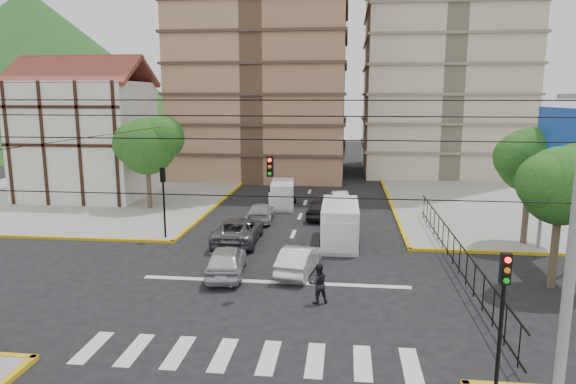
# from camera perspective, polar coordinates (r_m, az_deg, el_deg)

# --- Properties ---
(ground) EXTENTS (160.00, 160.00, 0.00)m
(ground) POSITION_cam_1_polar(r_m,az_deg,el_deg) (24.03, -1.91, -10.98)
(ground) COLOR black
(ground) RESTS_ON ground
(sidewalk_nw) EXTENTS (26.00, 26.00, 0.15)m
(sidewalk_nw) POSITION_cam_1_polar(r_m,az_deg,el_deg) (48.90, -22.12, -0.48)
(sidewalk_nw) COLOR gray
(sidewalk_nw) RESTS_ON ground
(sidewalk_ne) EXTENTS (26.00, 26.00, 0.15)m
(sidewalk_ne) POSITION_cam_1_polar(r_m,az_deg,el_deg) (46.14, 27.55, -1.54)
(sidewalk_ne) COLOR gray
(sidewalk_ne) RESTS_ON ground
(crosswalk_stripes) EXTENTS (12.00, 2.40, 0.01)m
(crosswalk_stripes) POSITION_cam_1_polar(r_m,az_deg,el_deg) (18.66, -4.70, -17.71)
(crosswalk_stripes) COLOR silver
(crosswalk_stripes) RESTS_ON ground
(stop_line) EXTENTS (13.00, 0.40, 0.01)m
(stop_line) POSITION_cam_1_polar(r_m,az_deg,el_deg) (25.14, -1.50, -9.97)
(stop_line) COLOR silver
(stop_line) RESTS_ON ground
(tudor_building) EXTENTS (10.80, 8.05, 12.23)m
(tudor_building) POSITION_cam_1_polar(r_m,az_deg,el_deg) (47.76, -21.50, 5.60)
(tudor_building) COLOR silver
(tudor_building) RESTS_ON ground
(distant_hill) EXTENTS (70.00, 70.00, 28.00)m
(distant_hill) POSITION_cam_1_polar(r_m,az_deg,el_deg) (109.11, -26.51, 12.28)
(distant_hill) COLOR #24511B
(distant_hill) RESTS_ON ground
(park_fence) EXTENTS (0.10, 22.50, 1.66)m
(park_fence) POSITION_cam_1_polar(r_m,az_deg,el_deg) (28.61, 17.80, -7.91)
(park_fence) COLOR black
(park_fence) RESTS_ON ground
(billboard) EXTENTS (0.36, 6.20, 8.10)m
(billboard) POSITION_cam_1_polar(r_m,az_deg,el_deg) (30.37, 28.06, 4.01)
(billboard) COLOR slate
(billboard) RESTS_ON ground
(tree_park_a) EXTENTS (4.41, 3.60, 6.83)m
(tree_park_a) POSITION_cam_1_polar(r_m,az_deg,el_deg) (26.31, 28.23, 0.97)
(tree_park_a) COLOR #473828
(tree_park_a) RESTS_ON ground
(tree_park_c) EXTENTS (4.65, 3.80, 7.25)m
(tree_park_c) POSITION_cam_1_polar(r_m,az_deg,el_deg) (33.12, 25.49, 3.52)
(tree_park_c) COLOR #473828
(tree_park_c) RESTS_ON ground
(tree_tudor) EXTENTS (5.39, 4.40, 7.43)m
(tree_tudor) POSITION_cam_1_polar(r_m,az_deg,el_deg) (41.18, -15.29, 5.22)
(tree_tudor) COLOR #473828
(tree_tudor) RESTS_ON ground
(traffic_light_se) EXTENTS (0.28, 0.22, 4.40)m
(traffic_light_se) POSITION_cam_1_polar(r_m,az_deg,el_deg) (16.06, 22.75, -11.19)
(traffic_light_se) COLOR black
(traffic_light_se) RESTS_ON ground
(traffic_light_nw) EXTENTS (0.28, 0.22, 4.40)m
(traffic_light_nw) POSITION_cam_1_polar(r_m,az_deg,el_deg) (32.40, -13.68, 0.14)
(traffic_light_nw) COLOR black
(traffic_light_nw) RESTS_ON ground
(traffic_light_hanging) EXTENTS (18.00, 9.12, 0.92)m
(traffic_light_hanging) POSITION_cam_1_polar(r_m,az_deg,el_deg) (20.54, -2.83, 2.37)
(traffic_light_hanging) COLOR black
(traffic_light_hanging) RESTS_ON ground
(utility_pole_se) EXTENTS (1.40, 0.28, 9.00)m
(utility_pole_se) POSITION_cam_1_polar(r_m,az_deg,el_deg) (14.86, 28.97, -6.71)
(utility_pole_se) COLOR slate
(utility_pole_se) RESTS_ON ground
(van_right_lane) EXTENTS (2.29, 5.50, 2.47)m
(van_right_lane) POSITION_cam_1_polar(r_m,az_deg,el_deg) (30.97, 5.78, -3.71)
(van_right_lane) COLOR silver
(van_right_lane) RESTS_ON ground
(van_left_lane) EXTENTS (2.18, 4.66, 2.03)m
(van_left_lane) POSITION_cam_1_polar(r_m,az_deg,el_deg) (41.16, -0.65, -0.36)
(van_left_lane) COLOR silver
(van_left_lane) RESTS_ON ground
(car_silver_front_left) EXTENTS (2.31, 4.66, 1.53)m
(car_silver_front_left) POSITION_cam_1_polar(r_m,az_deg,el_deg) (25.97, -6.88, -7.58)
(car_silver_front_left) COLOR silver
(car_silver_front_left) RESTS_ON ground
(car_white_front_right) EXTENTS (2.13, 4.46, 1.41)m
(car_white_front_right) POSITION_cam_1_polar(r_m,az_deg,el_deg) (26.17, 1.24, -7.50)
(car_white_front_right) COLOR white
(car_white_front_right) RESTS_ON ground
(car_grey_mid_left) EXTENTS (2.69, 5.61, 1.54)m
(car_grey_mid_left) POSITION_cam_1_polar(r_m,az_deg,el_deg) (31.58, -5.55, -4.22)
(car_grey_mid_left) COLOR #5A5D62
(car_grey_mid_left) RESTS_ON ground
(car_silver_rear_left) EXTENTS (2.03, 4.53, 1.29)m
(car_silver_rear_left) POSITION_cam_1_polar(r_m,az_deg,el_deg) (36.77, -3.07, -2.26)
(car_silver_rear_left) COLOR silver
(car_silver_rear_left) RESTS_ON ground
(car_darkgrey_mid_right) EXTENTS (2.21, 4.64, 1.53)m
(car_darkgrey_mid_right) POSITION_cam_1_polar(r_m,az_deg,el_deg) (37.67, 3.70, -1.77)
(car_darkgrey_mid_right) COLOR black
(car_darkgrey_mid_right) RESTS_ON ground
(car_white_rear_right) EXTENTS (1.76, 3.88, 1.23)m
(car_white_rear_right) POSITION_cam_1_polar(r_m,az_deg,el_deg) (42.18, 5.70, -0.65)
(car_white_rear_right) COLOR white
(car_white_rear_right) RESTS_ON ground
(pedestrian_crosswalk) EXTENTS (1.04, 0.93, 1.77)m
(pedestrian_crosswalk) POSITION_cam_1_polar(r_m,az_deg,el_deg) (22.50, 3.37, -10.12)
(pedestrian_crosswalk) COLOR black
(pedestrian_crosswalk) RESTS_ON ground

